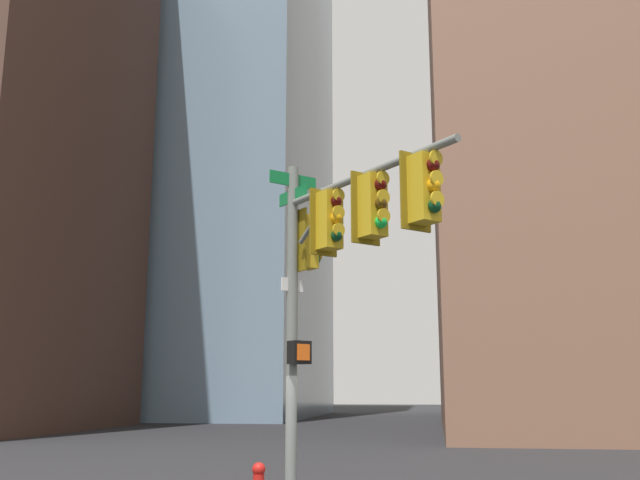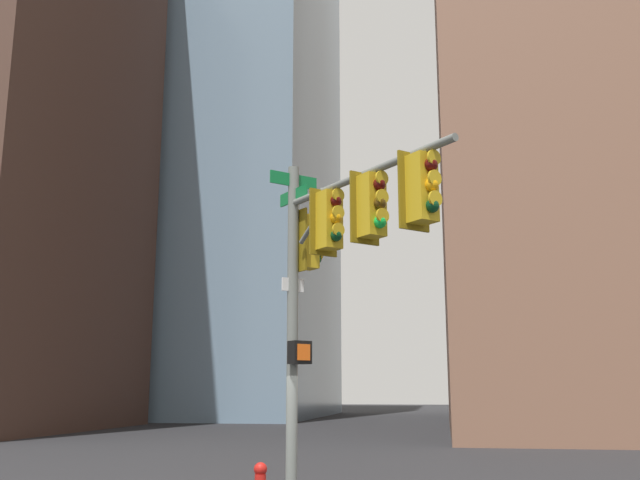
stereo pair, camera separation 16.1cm
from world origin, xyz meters
The scene contains 3 objects.
signal_pole_assembly centered at (1.23, -0.47, 4.57)m, with size 3.34×3.66×6.34m.
building_glass_tower centered at (-20.03, 48.17, 30.87)m, with size 25.52×24.61×61.75m, color #7A99B2.
building_brick_farside centered at (17.24, 52.82, 23.16)m, with size 18.78×17.05×46.32m, color brown.
Camera 2 is at (2.97, -12.17, 2.27)m, focal length 40.32 mm.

